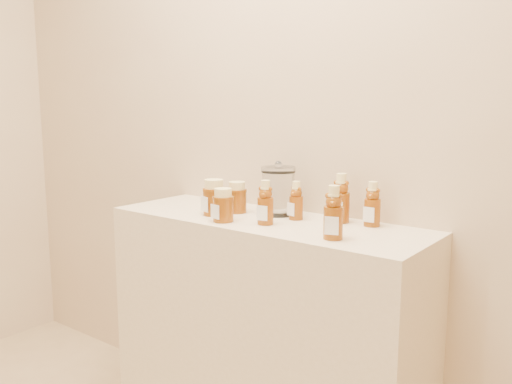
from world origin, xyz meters
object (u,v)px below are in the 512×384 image
Objects in this scene: honey_jar_left at (214,197)px; glass_canister at (278,189)px; display_table at (264,337)px; bear_bottle_front_left at (265,199)px; bear_bottle_back_left at (296,198)px.

glass_canister is (0.19, 0.15, 0.03)m from honey_jar_left.
honey_jar_left is (-0.19, -0.06, 0.52)m from display_table.
bear_bottle_front_left is 0.24m from honey_jar_left.
honey_jar_left is at bearing 165.15° from bear_bottle_front_left.
glass_canister is (-0.06, 0.16, 0.01)m from bear_bottle_front_left.
honey_jar_left is at bearing -163.26° from display_table.
bear_bottle_front_left is (-0.04, -0.13, 0.01)m from bear_bottle_back_left.
bear_bottle_back_left is at bearing 60.09° from bear_bottle_front_left.
honey_jar_left reaches higher than display_table.
bear_bottle_front_left is 0.88× the size of glass_canister.
bear_bottle_front_left reaches higher than honey_jar_left.
bear_bottle_back_left is at bearing 33.83° from display_table.
bear_bottle_back_left is 0.31m from honey_jar_left.
bear_bottle_back_left is 0.80× the size of glass_canister.
display_table is 0.54m from bear_bottle_back_left.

